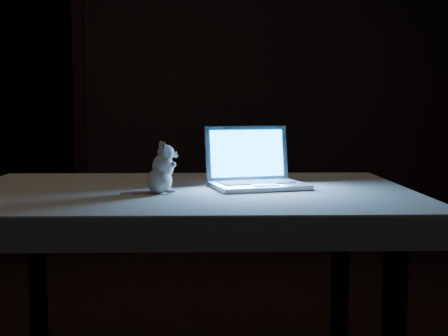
{
  "coord_description": "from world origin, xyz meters",
  "views": [
    {
      "loc": [
        0.05,
        -2.07,
        1.04
      ],
      "look_at": [
        0.24,
        -0.06,
        0.84
      ],
      "focal_mm": 48.0,
      "sensor_mm": 36.0,
      "label": 1
    }
  ],
  "objects": [
    {
      "name": "laptop",
      "position": [
        0.36,
        -0.06,
        0.88
      ],
      "size": [
        0.36,
        0.33,
        0.21
      ],
      "primitive_type": null,
      "rotation": [
        0.0,
        0.0,
        0.21
      ],
      "color": "silver",
      "rests_on": "tablecloth"
    },
    {
      "name": "plush_mouse",
      "position": [
        0.02,
        -0.16,
        0.85
      ],
      "size": [
        0.13,
        0.13,
        0.17
      ],
      "primitive_type": null,
      "rotation": [
        0.0,
        0.0,
        0.04
      ],
      "color": "silver",
      "rests_on": "tablecloth"
    },
    {
      "name": "tablecloth",
      "position": [
        0.1,
        -0.05,
        0.72
      ],
      "size": [
        1.66,
        1.24,
        0.09
      ],
      "primitive_type": null,
      "rotation": [
        0.0,
        0.0,
        0.16
      ],
      "color": "beige",
      "rests_on": "table"
    },
    {
      "name": "table",
      "position": [
        0.11,
        -0.06,
        0.38
      ],
      "size": [
        1.48,
        1.01,
        0.76
      ],
      "primitive_type": null,
      "rotation": [
        0.0,
        0.0,
        -0.07
      ],
      "color": "black",
      "rests_on": "floor"
    },
    {
      "name": "back_wall",
      "position": [
        0.0,
        2.5,
        1.3
      ],
      "size": [
        4.5,
        0.04,
        2.6
      ],
      "primitive_type": "cube",
      "color": "black",
      "rests_on": "ground"
    },
    {
      "name": "doorway",
      "position": [
        -1.1,
        2.5,
        1.06
      ],
      "size": [
        1.06,
        0.36,
        2.13
      ],
      "primitive_type": null,
      "color": "black",
      "rests_on": "back_wall"
    }
  ]
}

